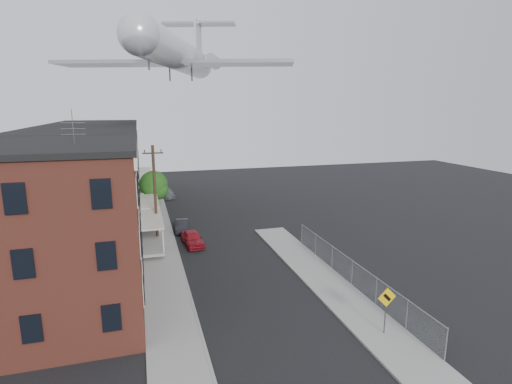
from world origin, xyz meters
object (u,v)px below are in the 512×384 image
at_px(airplane, 179,55).
at_px(utility_pole, 155,193).
at_px(warning_sign, 386,303).
at_px(car_far, 168,194).
at_px(street_tree, 155,186).
at_px(car_near, 192,238).
at_px(car_mid, 182,226).

bearing_deg(airplane, utility_pole, -108.42).
distance_m(warning_sign, car_far, 39.11).
height_order(street_tree, car_far, street_tree).
bearing_deg(warning_sign, utility_pole, 120.48).
height_order(warning_sign, airplane, airplane).
height_order(street_tree, car_near, street_tree).
height_order(utility_pole, street_tree, utility_pole).
xyz_separation_m(car_near, car_far, (-0.72, 20.57, -0.11)).
bearing_deg(car_mid, street_tree, 114.95).
distance_m(car_near, car_far, 20.58).
bearing_deg(warning_sign, car_mid, 111.51).
relative_size(car_near, car_mid, 1.11).
height_order(street_tree, car_mid, street_tree).
bearing_deg(car_near, car_far, 86.57).
height_order(warning_sign, car_mid, warning_sign).
relative_size(utility_pole, airplane, 0.31).
height_order(car_near, airplane, airplane).
relative_size(street_tree, car_far, 1.37).
distance_m(car_near, car_mid, 4.53).
relative_size(warning_sign, car_far, 0.74).
height_order(utility_pole, car_far, utility_pole).
distance_m(car_far, airplane, 19.06).
height_order(car_near, car_mid, car_near).
relative_size(street_tree, airplane, 0.18).
bearing_deg(street_tree, car_far, 77.83).
distance_m(utility_pole, car_far, 19.61).
xyz_separation_m(car_near, airplane, (0.78, 12.92, 17.28)).
xyz_separation_m(street_tree, airplane, (3.46, 1.46, 14.50)).
xyz_separation_m(warning_sign, street_tree, (-10.87, 28.95, 1.57)).
distance_m(warning_sign, utility_pole, 22.25).
height_order(car_near, car_far, car_near).
relative_size(car_near, car_far, 1.03).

